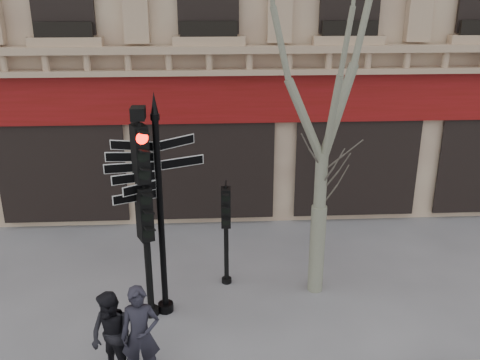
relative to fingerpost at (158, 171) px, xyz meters
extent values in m
plane|color=slate|center=(1.00, -0.71, -3.09)|extent=(80.00, 80.00, 0.00)
cube|color=#680F0A|center=(1.00, 4.17, 0.51)|extent=(28.00, 0.25, 1.30)
cube|color=tan|center=(1.00, 3.94, 1.48)|extent=(28.00, 0.35, 0.74)
cylinder|color=black|center=(0.00, 0.00, -1.05)|extent=(0.12, 0.12, 4.08)
cylinder|color=black|center=(0.00, 0.00, -3.00)|extent=(0.32, 0.32, 0.18)
cone|color=black|center=(0.00, 0.00, 1.31)|extent=(0.14, 0.14, 0.41)
cylinder|color=black|center=(-0.28, -0.12, -1.10)|extent=(0.14, 0.14, 4.00)
cylinder|color=black|center=(-0.28, -0.12, -3.01)|extent=(0.30, 0.30, 0.16)
cube|color=black|center=(-0.28, -0.12, -0.78)|extent=(0.58, 0.51, 1.08)
cube|color=black|center=(-0.28, -0.12, 0.39)|extent=(0.58, 0.51, 1.08)
sphere|color=#FF0C05|center=(-0.28, -0.12, 0.69)|extent=(0.23, 0.23, 0.23)
cube|color=black|center=(-0.28, -0.12, 1.14)|extent=(0.36, 0.40, 0.23)
cylinder|color=black|center=(1.30, 1.04, -1.93)|extent=(0.11, 0.11, 2.33)
cylinder|color=black|center=(1.30, 1.04, -3.03)|extent=(0.24, 0.24, 0.13)
cube|color=black|center=(1.30, 1.04, -1.21)|extent=(0.40, 0.29, 0.88)
cylinder|color=gray|center=(3.25, 0.64, -2.08)|extent=(0.33, 0.33, 2.02)
cylinder|color=gray|center=(3.25, 0.64, -0.53)|extent=(0.26, 0.26, 1.28)
imported|color=#22212C|center=(-0.23, -2.01, -2.19)|extent=(0.68, 0.47, 1.80)
imported|color=black|center=(-0.73, -1.92, -2.27)|extent=(1.01, 0.98, 1.64)
camera|label=1|loc=(1.02, -9.53, 3.38)|focal=40.00mm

